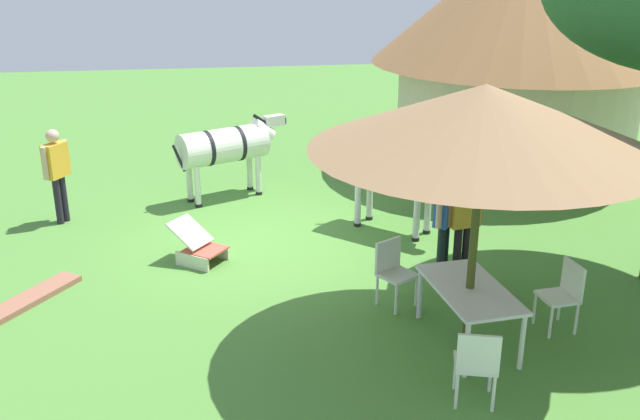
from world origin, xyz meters
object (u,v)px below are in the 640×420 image
patio_chair_east_end (564,291)px  patio_chair_west_end (477,362)px  patio_dining_table (469,294)px  guest_behind_table (445,213)px  zebra_nearest_camera (396,172)px  thatched_hut (521,40)px  guest_beside_umbrella (464,215)px  patio_chair_near_lawn (393,268)px  striped_lounge_chair (199,246)px  standing_watcher (57,167)px  shade_umbrella (484,118)px  zebra_by_umbrella (226,146)px

patio_chair_east_end → patio_chair_west_end: 2.16m
patio_dining_table → guest_behind_table: 1.91m
zebra_nearest_camera → thatched_hut: bearing=177.5°
patio_chair_east_end → guest_beside_umbrella: 1.85m
patio_chair_near_lawn → patio_dining_table: bearing=90.0°
guest_behind_table → guest_beside_umbrella: bearing=106.3°
patio_chair_east_end → striped_lounge_chair: 5.33m
thatched_hut → patio_chair_east_end: 7.54m
patio_dining_table → standing_watcher: size_ratio=0.96×
shade_umbrella → guest_beside_umbrella: shade_umbrella is taller
thatched_hut → shade_umbrella: thatched_hut is taller
thatched_hut → patio_chair_near_lawn: size_ratio=6.89×
patio_chair_east_end → zebra_by_umbrella: (-5.66, -4.08, 0.50)m
guest_behind_table → zebra_by_umbrella: bearing=-104.5°
patio_dining_table → shade_umbrella: bearing=0.0°
zebra_nearest_camera → zebra_by_umbrella: bearing=-84.0°
patio_chair_east_end → zebra_nearest_camera: bearing=13.7°
thatched_hut → zebra_nearest_camera: size_ratio=3.53×
guest_behind_table → zebra_nearest_camera: (-1.84, -0.26, 0.06)m
thatched_hut → guest_behind_table: 6.30m
patio_chair_east_end → zebra_nearest_camera: 3.82m
shade_umbrella → patio_chair_west_end: (1.26, -0.35, -2.30)m
zebra_nearest_camera → striped_lounge_chair: bearing=-32.7°
patio_dining_table → zebra_nearest_camera: 3.72m
patio_chair_near_lawn → guest_beside_umbrella: bearing=177.7°
patio_dining_table → patio_chair_east_end: size_ratio=1.79×
thatched_hut → shade_umbrella: size_ratio=1.58×
shade_umbrella → patio_dining_table: 2.16m
shade_umbrella → striped_lounge_chair: (-2.87, -3.28, -2.56)m
patio_dining_table → zebra_by_umbrella: bearing=-154.4°
patio_dining_table → patio_chair_west_end: size_ratio=1.79×
thatched_hut → standing_watcher: 9.50m
patio_dining_table → guest_behind_table: bearing=172.0°
thatched_hut → guest_beside_umbrella: (5.27, -2.90, -1.76)m
patio_chair_west_end → striped_lounge_chair: (-4.13, -2.93, -0.27)m
shade_umbrella → patio_dining_table: size_ratio=2.43×
patio_chair_west_end → shade_umbrella: bearing=90.0°
zebra_by_umbrella → standing_watcher: bearing=-98.2°
shade_umbrella → patio_dining_table: shade_umbrella is taller
patio_chair_east_end → patio_chair_west_end: same height
patio_chair_near_lawn → patio_chair_west_end: bearing=66.8°
guest_beside_umbrella → guest_behind_table: size_ratio=0.99×
zebra_by_umbrella → guest_beside_umbrella: bearing=13.7°
shade_umbrella → patio_chair_west_end: 2.64m
guest_beside_umbrella → striped_lounge_chair: (-1.11, -3.79, -0.72)m
guest_beside_umbrella → zebra_by_umbrella: (-4.04, -3.30, 0.05)m
patio_chair_west_end → zebra_by_umbrella: (-7.06, -2.43, 0.50)m
patio_chair_near_lawn → striped_lounge_chair: bearing=-64.6°
patio_dining_table → guest_beside_umbrella: size_ratio=0.99×
thatched_hut → patio_chair_east_end: bearing=-17.1°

